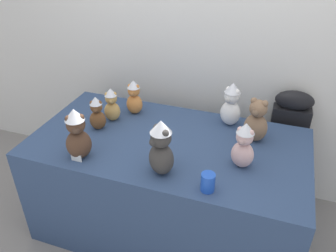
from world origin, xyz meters
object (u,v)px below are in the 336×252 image
object	(u,v)px
teddy_bear_cocoa	(77,134)
teddy_bear_charcoal	(161,148)
instrument_case	(284,148)
teddy_bear_honey	(112,105)
teddy_bear_mocha	(256,122)
teddy_bear_chestnut	(97,114)
teddy_bear_ginger	(134,97)
party_cup_blue	(208,182)
teddy_bear_blush	(243,146)
teddy_bear_snow	(231,105)
display_table	(168,186)

from	to	relation	value
teddy_bear_cocoa	teddy_bear_charcoal	world-z (taller)	teddy_bear_charcoal
instrument_case	teddy_bear_honey	size ratio (longest dim) A/B	3.91
instrument_case	teddy_bear_mocha	distance (m)	0.64
teddy_bear_chestnut	teddy_bear_ginger	distance (m)	0.33
instrument_case	teddy_bear_ginger	size ratio (longest dim) A/B	3.70
teddy_bear_honey	teddy_bear_ginger	xyz separation A→B (m)	(0.11, 0.15, 0.01)
party_cup_blue	teddy_bear_blush	bearing A→B (deg)	62.89
instrument_case	teddy_bear_blush	bearing A→B (deg)	-112.37
teddy_bear_chestnut	instrument_case	bearing A→B (deg)	5.04
teddy_bear_mocha	party_cup_blue	xyz separation A→B (m)	(-0.18, -0.59, -0.09)
teddy_bear_chestnut	teddy_bear_snow	size ratio (longest dim) A/B	0.77
teddy_bear_ginger	party_cup_blue	xyz separation A→B (m)	(0.74, -0.67, -0.08)
party_cup_blue	teddy_bear_charcoal	bearing A→B (deg)	168.47
teddy_bear_snow	teddy_bear_blush	world-z (taller)	teddy_bear_snow
teddy_bear_chestnut	teddy_bear_ginger	size ratio (longest dim) A/B	0.92
teddy_bear_blush	party_cup_blue	size ratio (longest dim) A/B	2.76
teddy_bear_cocoa	teddy_bear_honey	size ratio (longest dim) A/B	1.33
instrument_case	display_table	bearing A→B (deg)	-143.56
display_table	teddy_bear_snow	xyz separation A→B (m)	(0.35, 0.36, 0.56)
teddy_bear_snow	party_cup_blue	bearing A→B (deg)	-66.59
display_table	teddy_bear_blush	bearing A→B (deg)	-11.81
instrument_case	teddy_bear_mocha	xyz separation A→B (m)	(-0.23, -0.41, 0.43)
instrument_case	teddy_bear_mocha	world-z (taller)	teddy_bear_mocha
teddy_bear_charcoal	party_cup_blue	bearing A→B (deg)	22.26
teddy_bear_cocoa	teddy_bear_snow	world-z (taller)	teddy_bear_cocoa
teddy_bear_honey	teddy_bear_cocoa	bearing A→B (deg)	-113.31
display_table	teddy_bear_honey	distance (m)	0.72
teddy_bear_charcoal	teddy_bear_chestnut	bearing A→B (deg)	-173.99
teddy_bear_blush	teddy_bear_chestnut	bearing A→B (deg)	-172.13
teddy_bear_honey	teddy_bear_ginger	distance (m)	0.19
teddy_bear_chestnut	teddy_bear_charcoal	bearing A→B (deg)	-48.54
teddy_bear_honey	display_table	bearing A→B (deg)	-40.80
instrument_case	teddy_bear_charcoal	xyz separation A→B (m)	(-0.71, -0.94, 0.46)
instrument_case	teddy_bear_blush	xyz separation A→B (m)	(-0.27, -0.72, 0.43)
teddy_bear_mocha	teddy_bear_charcoal	bearing A→B (deg)	-118.20
instrument_case	teddy_bear_mocha	bearing A→B (deg)	-121.50
teddy_bear_chestnut	teddy_bear_cocoa	world-z (taller)	teddy_bear_cocoa
teddy_bear_cocoa	teddy_bear_ginger	bearing A→B (deg)	48.99
display_table	teddy_bear_snow	distance (m)	0.75
teddy_bear_snow	teddy_bear_charcoal	distance (m)	0.74
teddy_bear_chestnut	teddy_bear_ginger	xyz separation A→B (m)	(0.15, 0.30, 0.01)
teddy_bear_snow	teddy_bear_cocoa	bearing A→B (deg)	-116.82
teddy_bear_ginger	teddy_bear_blush	bearing A→B (deg)	-29.10
teddy_bear_mocha	teddy_bear_blush	bearing A→B (deg)	-83.31
teddy_bear_snow	party_cup_blue	world-z (taller)	teddy_bear_snow
teddy_bear_cocoa	teddy_bear_blush	xyz separation A→B (m)	(0.97, 0.24, -0.02)
teddy_bear_mocha	teddy_bear_charcoal	size ratio (longest dim) A/B	0.87
instrument_case	teddy_bear_chestnut	world-z (taller)	teddy_bear_chestnut
teddy_bear_charcoal	teddy_bear_cocoa	bearing A→B (deg)	-143.61
teddy_bear_honey	teddy_bear_mocha	bearing A→B (deg)	-21.23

